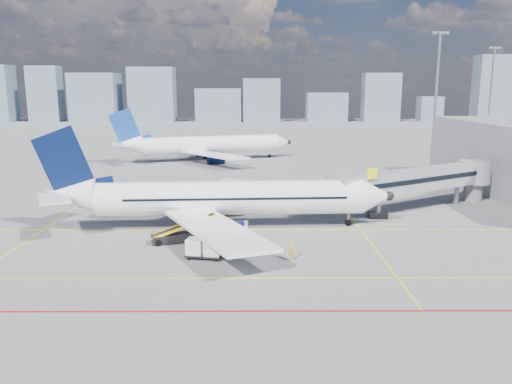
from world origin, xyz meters
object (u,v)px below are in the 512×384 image
at_px(second_aircraft, 204,145).
at_px(belt_loader, 176,235).
at_px(main_aircraft, 216,199).
at_px(baggage_tug, 232,246).
at_px(cargo_dolly, 204,248).
at_px(ramp_worker, 292,250).

height_order(second_aircraft, belt_loader, second_aircraft).
relative_size(main_aircraft, baggage_tug, 16.23).
bearing_deg(cargo_dolly, ramp_worker, 7.29).
bearing_deg(second_aircraft, belt_loader, -104.71).
bearing_deg(main_aircraft, ramp_worker, -57.67).
distance_m(second_aircraft, ramp_worker, 63.76).
distance_m(main_aircraft, baggage_tug, 9.30).
relative_size(belt_loader, ramp_worker, 3.60).
relative_size(second_aircraft, baggage_tug, 15.91).
distance_m(second_aircraft, cargo_dolly, 62.06).
bearing_deg(second_aircraft, baggage_tug, -99.62).
height_order(baggage_tug, ramp_worker, ramp_worker).
relative_size(second_aircraft, ramp_worker, 20.76).
height_order(belt_loader, ramp_worker, belt_loader).
relative_size(main_aircraft, cargo_dolly, 11.06).
height_order(main_aircraft, ramp_worker, main_aircraft).
bearing_deg(main_aircraft, cargo_dolly, -95.18).
bearing_deg(ramp_worker, baggage_tug, 80.08).
bearing_deg(cargo_dolly, second_aircraft, 106.44).
xyz_separation_m(baggage_tug, ramp_worker, (5.34, -1.70, 0.19)).
height_order(cargo_dolly, ramp_worker, ramp_worker).
distance_m(belt_loader, ramp_worker, 12.18).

